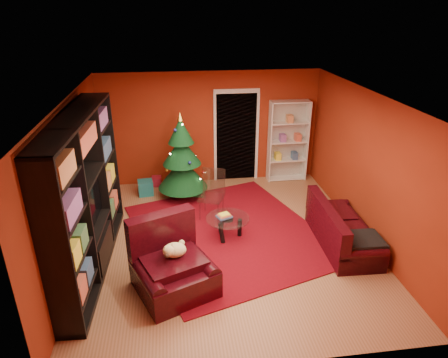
{
  "coord_description": "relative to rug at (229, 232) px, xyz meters",
  "views": [
    {
      "loc": [
        -0.87,
        -6.11,
        3.96
      ],
      "look_at": [
        0.0,
        0.4,
        1.05
      ],
      "focal_mm": 32.0,
      "sensor_mm": 36.0,
      "label": 1
    }
  ],
  "objects": [
    {
      "name": "coffee_table",
      "position": [
        -0.04,
        -0.15,
        0.2
      ],
      "size": [
        1.03,
        1.03,
        0.5
      ],
      "primitive_type": null,
      "rotation": [
        0.0,
        0.0,
        0.38
      ],
      "color": "gray",
      "rests_on": "rug"
    },
    {
      "name": "christmas_tree",
      "position": [
        -0.78,
        1.65,
        0.92
      ],
      "size": [
        1.22,
        1.22,
        1.93
      ],
      "primitive_type": null,
      "rotation": [
        0.0,
        0.0,
        -0.14
      ],
      "color": "#093417",
      "rests_on": "floor"
    },
    {
      "name": "gift_box_red",
      "position": [
        -1.39,
        2.32,
        0.1
      ],
      "size": [
        0.24,
        0.24,
        0.22
      ],
      "primitive_type": "cube",
      "rotation": [
        0.0,
        0.0,
        -0.08
      ],
      "color": "maroon",
      "rests_on": "floor"
    },
    {
      "name": "gift_box_green",
      "position": [
        -0.44,
        1.63,
        0.11
      ],
      "size": [
        0.3,
        0.3,
        0.25
      ],
      "primitive_type": "cube",
      "rotation": [
        0.0,
        0.0,
        -0.25
      ],
      "color": "#267637",
      "rests_on": "floor"
    },
    {
      "name": "media_unit",
      "position": [
        -2.35,
        -0.69,
        1.24
      ],
      "size": [
        0.66,
        3.28,
        2.5
      ],
      "primitive_type": null,
      "rotation": [
        0.0,
        0.0,
        -0.05
      ],
      "color": "black",
      "rests_on": "floor"
    },
    {
      "name": "white_bookshelf",
      "position": [
        1.74,
        2.3,
        0.95
      ],
      "size": [
        0.91,
        0.33,
        1.97
      ],
      "primitive_type": null,
      "rotation": [
        0.0,
        0.0,
        -0.0
      ],
      "color": "white",
      "rests_on": "floor"
    },
    {
      "name": "wall_left",
      "position": [
        -2.6,
        -0.27,
        1.29
      ],
      "size": [
        0.05,
        5.5,
        2.6
      ],
      "primitive_type": "cube",
      "color": "maroon",
      "rests_on": "ground"
    },
    {
      "name": "wall_right",
      "position": [
        2.45,
        -0.27,
        1.29
      ],
      "size": [
        0.05,
        5.5,
        2.6
      ],
      "primitive_type": "cube",
      "color": "maroon",
      "rests_on": "ground"
    },
    {
      "name": "gift_box_teal",
      "position": [
        -1.61,
        1.87,
        0.15
      ],
      "size": [
        0.36,
        0.36,
        0.32
      ],
      "primitive_type": "cube",
      "rotation": [
        0.0,
        0.0,
        0.12
      ],
      "color": "#176F78",
      "rests_on": "floor"
    },
    {
      "name": "ceiling",
      "position": [
        -0.07,
        -0.27,
        2.61
      ],
      "size": [
        5.0,
        5.5,
        0.05
      ],
      "primitive_type": "cube",
      "color": "silver",
      "rests_on": "wall_back"
    },
    {
      "name": "acrylic_chair",
      "position": [
        -0.26,
        0.62,
        0.44
      ],
      "size": [
        0.61,
        0.63,
        0.89
      ],
      "primitive_type": null,
      "rotation": [
        0.0,
        0.0,
        -0.38
      ],
      "color": "#66605B",
      "rests_on": "rug"
    },
    {
      "name": "dog",
      "position": [
        -1.0,
        -1.45,
        0.66
      ],
      "size": [
        0.49,
        0.43,
        0.29
      ],
      "primitive_type": null,
      "rotation": [
        0.0,
        0.0,
        0.4
      ],
      "color": "beige",
      "rests_on": "armchair"
    },
    {
      "name": "armchair",
      "position": [
        -1.03,
        -1.51,
        0.44
      ],
      "size": [
        1.5,
        1.5,
        0.9
      ],
      "primitive_type": null,
      "rotation": [
        0.0,
        0.0,
        0.4
      ],
      "color": "black",
      "rests_on": "rug"
    },
    {
      "name": "wall_back",
      "position": [
        -0.07,
        2.5,
        1.29
      ],
      "size": [
        5.0,
        0.05,
        2.6
      ],
      "primitive_type": "cube",
      "color": "maroon",
      "rests_on": "ground"
    },
    {
      "name": "sofa",
      "position": [
        1.95,
        -0.65,
        0.38
      ],
      "size": [
        0.88,
        1.84,
        0.78
      ],
      "primitive_type": null,
      "rotation": [
        0.0,
        0.0,
        1.54
      ],
      "color": "black",
      "rests_on": "rug"
    },
    {
      "name": "doorway",
      "position": [
        0.53,
        2.46,
        1.04
      ],
      "size": [
        1.06,
        0.6,
        2.16
      ],
      "primitive_type": null,
      "color": "black",
      "rests_on": "floor"
    },
    {
      "name": "rug",
      "position": [
        0.0,
        0.0,
        0.0
      ],
      "size": [
        4.07,
        4.41,
        0.02
      ],
      "primitive_type": "cube",
      "rotation": [
        0.0,
        0.0,
        0.31
      ],
      "color": "maroon",
      "rests_on": "floor"
    },
    {
      "name": "floor",
      "position": [
        -0.07,
        -0.27,
        -0.04
      ],
      "size": [
        5.0,
        5.5,
        0.05
      ],
      "primitive_type": "cube",
      "color": "#925E3F",
      "rests_on": "ground"
    }
  ]
}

